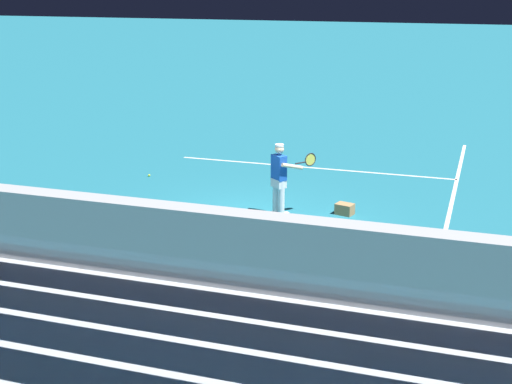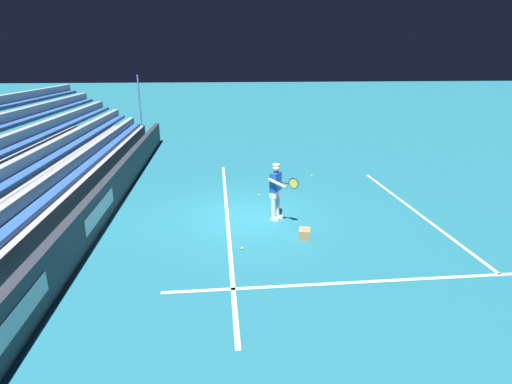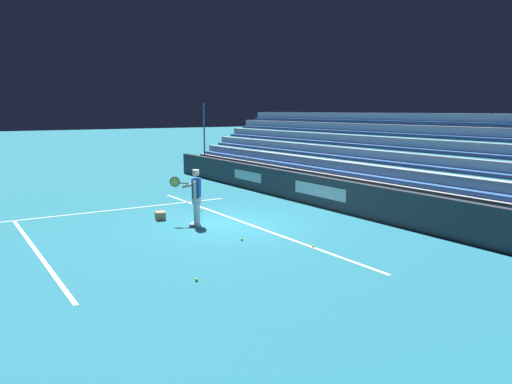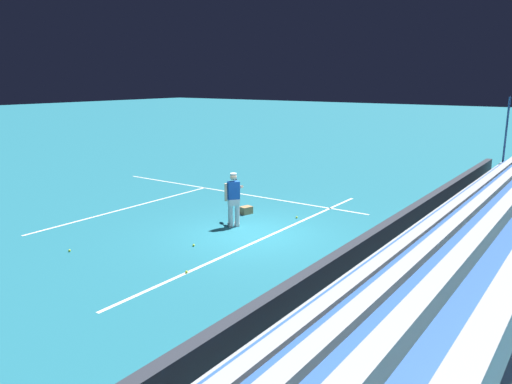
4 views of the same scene
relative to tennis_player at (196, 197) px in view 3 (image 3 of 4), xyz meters
name	(u,v)px [view 3 (image 3 of 4)]	position (x,y,z in m)	size (l,w,h in m)	color
ground_plane	(229,224)	(-0.34, -0.96, -0.89)	(160.00, 160.00, 0.00)	#1E6B7F
court_baseline_white	(243,222)	(-0.34, -1.46, -0.89)	(12.00, 0.10, 0.01)	white
court_sideline_white	(64,215)	(3.77, 3.04, -0.89)	(0.10, 12.00, 0.01)	white
court_service_line_white	(36,251)	(-0.34, 4.54, -0.89)	(8.22, 0.10, 0.01)	white
back_wall_sponsor_board	(333,194)	(-0.33, -5.14, -0.34)	(24.50, 0.25, 1.10)	#2D333D
bleacher_stand	(386,182)	(-0.34, -7.77, -0.10)	(23.27, 4.00, 3.85)	#9EA3A8
tennis_player	(196,197)	(0.00, 0.00, 0.00)	(0.98, 0.80, 1.71)	silver
ball_box_cardboard	(160,216)	(1.43, 0.58, -0.76)	(0.40, 0.30, 0.26)	#A87F51
tennis_ball_stray_back	(313,246)	(-3.76, -1.47, -0.86)	(0.07, 0.07, 0.07)	#CCE533
tennis_ball_toward_net	(202,210)	(1.95, -1.15, -0.86)	(0.07, 0.07, 0.07)	#CCE533
tennis_ball_by_box	(197,280)	(-4.47, 2.16, -0.86)	(0.07, 0.07, 0.07)	#CCE533
tennis_ball_on_baseline	(242,239)	(-2.19, -0.28, -0.86)	(0.07, 0.07, 0.07)	#CCE533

